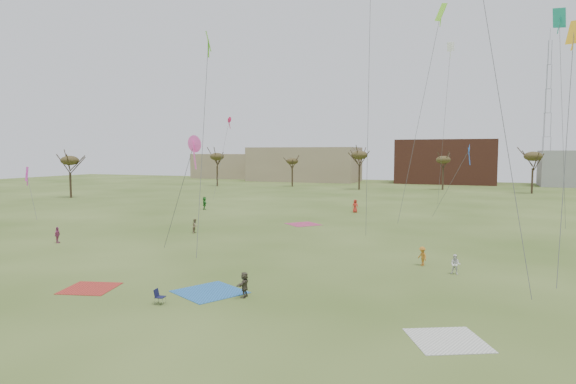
% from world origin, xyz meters
% --- Properties ---
extents(ground, '(260.00, 260.00, 0.00)m').
position_xyz_m(ground, '(0.00, 0.00, 0.00)').
color(ground, '#344C17').
rests_on(ground, ground).
extents(spectator_fore_b, '(0.69, 0.82, 1.51)m').
position_xyz_m(spectator_fore_b, '(-14.26, 21.37, 0.75)').
color(spectator_fore_b, '#907F5B').
rests_on(spectator_fore_b, ground).
extents(spectator_fore_c, '(0.51, 1.43, 1.52)m').
position_xyz_m(spectator_fore_c, '(1.03, 2.21, 0.76)').
color(spectator_fore_c, '#4D4637').
rests_on(spectator_fore_c, ground).
extents(flyer_mid_b, '(1.02, 1.06, 1.45)m').
position_xyz_m(flyer_mid_b, '(9.96, 14.49, 0.73)').
color(flyer_mid_b, '#BB7223').
rests_on(flyer_mid_b, ground).
extents(spectator_mid_d, '(0.67, 0.98, 1.54)m').
position_xyz_m(spectator_mid_d, '(-23.29, 11.58, 0.77)').
color(spectator_mid_d, '#AC477B').
rests_on(spectator_mid_d, ground).
extents(spectator_mid_e, '(0.76, 0.64, 1.42)m').
position_xyz_m(spectator_mid_e, '(12.43, 12.53, 0.71)').
color(spectator_mid_e, white).
rests_on(spectator_mid_e, ground).
extents(flyer_far_a, '(1.49, 1.74, 1.89)m').
position_xyz_m(flyer_far_a, '(-24.58, 40.57, 0.95)').
color(flyer_far_a, '#2B822E').
rests_on(flyer_far_a, ground).
extents(flyer_far_b, '(1.09, 1.01, 1.86)m').
position_xyz_m(flyer_far_b, '(-2.60, 45.08, 0.93)').
color(flyer_far_b, red).
rests_on(flyer_far_b, ground).
extents(blanket_red, '(3.67, 3.67, 0.03)m').
position_xyz_m(blanket_red, '(-8.88, 0.34, 0.00)').
color(blanket_red, '#AB2B22').
rests_on(blanket_red, ground).
extents(blanket_blue, '(4.91, 4.91, 0.03)m').
position_xyz_m(blanket_blue, '(-1.42, 2.39, 0.00)').
color(blanket_blue, '#2868AD').
rests_on(blanket_blue, ground).
extents(blanket_cream, '(4.28, 4.28, 0.03)m').
position_xyz_m(blanket_cream, '(12.69, -0.53, 0.00)').
color(blanket_cream, silver).
rests_on(blanket_cream, ground).
extents(blanket_plum, '(4.78, 4.78, 0.03)m').
position_xyz_m(blanket_plum, '(-5.63, 31.46, 0.00)').
color(blanket_plum, '#B1365F').
rests_on(blanket_plum, ground).
extents(camp_chair_center, '(0.62, 0.58, 0.87)m').
position_xyz_m(camp_chair_center, '(-2.80, -0.76, 0.26)').
color(camp_chair_center, '#141639').
rests_on(camp_chair_center, ground).
extents(kites_aloft, '(58.87, 64.34, 26.46)m').
position_xyz_m(kites_aloft, '(2.76, 27.51, 21.13)').
color(kites_aloft, red).
rests_on(kites_aloft, ground).
extents(tree_line, '(117.44, 49.32, 8.91)m').
position_xyz_m(tree_line, '(-2.85, 79.12, 7.09)').
color(tree_line, '#3A2B1E').
rests_on(tree_line, ground).
extents(building_tan, '(32.00, 14.00, 10.00)m').
position_xyz_m(building_tan, '(-35.00, 115.00, 5.00)').
color(building_tan, '#937F60').
rests_on(building_tan, ground).
extents(building_brick, '(26.00, 16.00, 12.00)m').
position_xyz_m(building_brick, '(5.00, 120.00, 6.00)').
color(building_brick, brown).
rests_on(building_brick, ground).
extents(building_tan_west, '(20.00, 12.00, 8.00)m').
position_xyz_m(building_tan_west, '(-65.00, 122.00, 4.00)').
color(building_tan_west, '#937F60').
rests_on(building_tan_west, ground).
extents(radio_tower, '(1.51, 1.72, 41.00)m').
position_xyz_m(radio_tower, '(30.00, 125.00, 19.21)').
color(radio_tower, '#9EA3A8').
rests_on(radio_tower, ground).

